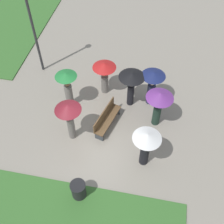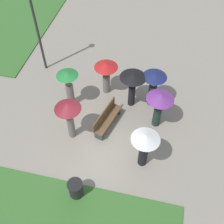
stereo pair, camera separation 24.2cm
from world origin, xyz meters
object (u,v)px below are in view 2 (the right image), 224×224
lamp_post (33,13)px  crowd_person_black (133,81)px  crowd_person_green (69,84)px  crowd_person_white (145,143)px  trash_bin (76,189)px  crowd_person_red (106,71)px  park_bench (106,118)px  crowd_person_purple (160,102)px  crowd_person_navy (154,83)px  crowd_person_maroon (68,112)px

lamp_post → crowd_person_black: bearing=-106.9°
crowd_person_green → crowd_person_white: 4.38m
trash_bin → crowd_person_red: crowd_person_red is taller
park_bench → crowd_person_purple: 2.35m
lamp_post → crowd_person_white: (-4.42, -5.79, -1.81)m
park_bench → crowd_person_navy: 2.56m
park_bench → crowd_person_white: crowd_person_white is taller
crowd_person_red → crowd_person_white: bearing=145.8°
park_bench → crowd_person_maroon: 1.87m
crowd_person_maroon → crowd_person_white: 3.15m
crowd_person_purple → crowd_person_black: crowd_person_purple is taller
trash_bin → crowd_person_maroon: (2.48, 0.97, 1.12)m
crowd_person_purple → crowd_person_navy: (1.18, 0.38, -0.14)m
crowd_person_green → crowd_person_black: 2.77m
park_bench → trash_bin: (-3.34, 0.31, -0.06)m
crowd_person_purple → crowd_person_white: bearing=86.3°
crowd_person_navy → crowd_person_black: (-0.26, 0.89, 0.15)m
park_bench → crowd_person_black: bearing=-13.7°
crowd_person_red → lamp_post: bearing=7.8°
crowd_person_white → crowd_person_red: 4.19m
trash_bin → crowd_person_maroon: 2.89m
crowd_person_purple → lamp_post: bearing=-17.5°
park_bench → crowd_person_navy: size_ratio=0.99×
crowd_person_navy → crowd_person_maroon: size_ratio=0.92×
park_bench → lamp_post: bearing=69.0°
trash_bin → crowd_person_green: (4.20, 1.58, 0.86)m
lamp_post → crowd_person_green: 3.49m
crowd_person_green → crowd_person_red: crowd_person_green is taller
crowd_person_red → crowd_person_black: bearing=-179.8°
crowd_person_navy → lamp_post: bearing=142.2°
crowd_person_black → crowd_person_red: bearing=-95.1°
crowd_person_navy → crowd_person_white: crowd_person_white is taller
crowd_person_navy → crowd_person_red: (0.28, 2.20, 0.00)m
crowd_person_white → crowd_person_black: crowd_person_black is taller
crowd_person_purple → crowd_person_maroon: bearing=26.6°
lamp_post → crowd_person_navy: lamp_post is taller
crowd_person_purple → crowd_person_red: 2.96m
crowd_person_navy → park_bench: bearing=-160.4°
trash_bin → crowd_person_navy: size_ratio=0.44×
trash_bin → crowd_person_red: bearing=2.0°
trash_bin → crowd_person_red: (5.34, 0.19, 0.88)m
park_bench → lamp_post: (2.92, 3.98, 2.69)m
crowd_person_green → crowd_person_navy: (0.86, -3.59, 0.02)m
crowd_person_black → crowd_person_navy: bearing=123.5°
park_bench → crowd_person_black: (1.47, -0.81, 0.96)m
park_bench → crowd_person_green: size_ratio=0.95×
crowd_person_purple → crowd_person_maroon: (-1.41, 3.36, 0.11)m
park_bench → crowd_person_green: (0.86, 1.89, 0.80)m
crowd_person_maroon → crowd_person_black: 3.13m
crowd_person_navy → crowd_person_black: crowd_person_black is taller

